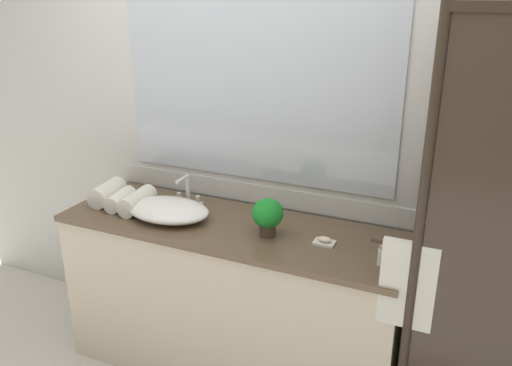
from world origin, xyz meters
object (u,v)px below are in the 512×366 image
object	(u,v)px
amenity_bottle_body_wash	(262,209)
rolled_towel_near_edge	(107,193)
rolled_towel_middle	(120,199)
amenity_bottle_conditioner	(381,256)
faucet	(187,195)
rolled_towel_far_edge	(137,201)
sink_basin	(168,210)
soap_dish	(324,241)
potted_plant	(268,215)

from	to	relation	value
amenity_bottle_body_wash	rolled_towel_near_edge	bearing A→B (deg)	-167.88
rolled_towel_middle	amenity_bottle_conditioner	bearing A→B (deg)	-2.31
faucet	amenity_bottle_conditioner	xyz separation A→B (m)	(1.12, -0.24, -0.01)
faucet	rolled_towel_far_edge	xyz separation A→B (m)	(-0.21, -0.18, -0.00)
amenity_bottle_body_wash	amenity_bottle_conditioner	size ratio (longest dim) A/B	0.89
amenity_bottle_body_wash	rolled_towel_near_edge	xyz separation A→B (m)	(-0.87, -0.19, 0.02)
sink_basin	rolled_towel_near_edge	world-z (taller)	rolled_towel_near_edge
soap_dish	rolled_towel_far_edge	size ratio (longest dim) A/B	0.40
faucet	sink_basin	bearing A→B (deg)	-90.00
sink_basin	rolled_towel_far_edge	size ratio (longest dim) A/B	1.81
soap_dish	rolled_towel_middle	size ratio (longest dim) A/B	0.47
sink_basin	rolled_towel_near_edge	size ratio (longest dim) A/B	1.97
rolled_towel_near_edge	amenity_bottle_conditioner	bearing A→B (deg)	-3.16
soap_dish	amenity_bottle_conditioner	size ratio (longest dim) A/B	1.07
rolled_towel_near_edge	rolled_towel_far_edge	xyz separation A→B (m)	(0.22, -0.02, -0.00)
potted_plant	amenity_bottle_body_wash	world-z (taller)	potted_plant
rolled_towel_near_edge	rolled_towel_middle	world-z (taller)	rolled_towel_near_edge
faucet	potted_plant	bearing A→B (deg)	-17.21
rolled_towel_near_edge	rolled_towel_middle	xyz separation A→B (m)	(0.11, -0.03, -0.01)
soap_dish	amenity_bottle_body_wash	world-z (taller)	amenity_bottle_body_wash
sink_basin	potted_plant	size ratio (longest dim) A/B	2.41
sink_basin	amenity_bottle_conditioner	distance (m)	1.12
rolled_towel_near_edge	rolled_towel_far_edge	size ratio (longest dim) A/B	0.92
potted_plant	amenity_bottle_body_wash	bearing A→B (deg)	120.29
sink_basin	rolled_towel_middle	size ratio (longest dim) A/B	2.15
faucet	rolled_towel_middle	size ratio (longest dim) A/B	0.83
amenity_bottle_conditioner	rolled_towel_far_edge	bearing A→B (deg)	177.23
potted_plant	soap_dish	world-z (taller)	potted_plant
faucet	rolled_towel_middle	distance (m)	0.37
rolled_towel_near_edge	rolled_towel_far_edge	world-z (taller)	rolled_towel_near_edge
rolled_towel_near_edge	amenity_bottle_body_wash	bearing A→B (deg)	12.12
potted_plant	rolled_towel_far_edge	size ratio (longest dim) A/B	0.75
rolled_towel_middle	amenity_bottle_body_wash	bearing A→B (deg)	15.76
potted_plant	sink_basin	bearing A→B (deg)	-177.71
amenity_bottle_body_wash	amenity_bottle_conditioner	xyz separation A→B (m)	(0.68, -0.27, 0.00)
potted_plant	amenity_bottle_conditioner	world-z (taller)	potted_plant
faucet	soap_dish	bearing A→B (deg)	-10.04
faucet	soap_dish	size ratio (longest dim) A/B	1.77
rolled_towel_far_edge	faucet	bearing A→B (deg)	40.12
sink_basin	faucet	distance (m)	0.20
sink_basin	amenity_bottle_body_wash	size ratio (longest dim) A/B	5.50
sink_basin	amenity_bottle_conditioner	xyz separation A→B (m)	(1.12, -0.05, -0.00)
amenity_bottle_body_wash	amenity_bottle_conditioner	bearing A→B (deg)	-21.68
faucet	amenity_bottle_body_wash	distance (m)	0.44
amenity_bottle_body_wash	rolled_towel_far_edge	distance (m)	0.68
potted_plant	rolled_towel_middle	world-z (taller)	potted_plant
potted_plant	rolled_towel_near_edge	xyz separation A→B (m)	(-0.99, 0.02, -0.05)
sink_basin	amenity_bottle_body_wash	distance (m)	0.49
soap_dish	amenity_bottle_conditioner	bearing A→B (deg)	-17.89
faucet	amenity_bottle_conditioner	size ratio (longest dim) A/B	1.89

